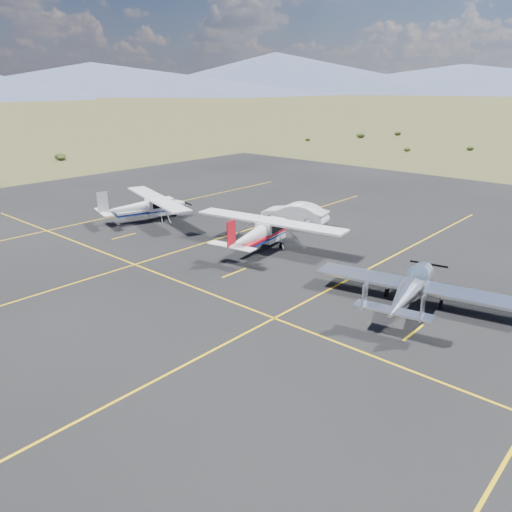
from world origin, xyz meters
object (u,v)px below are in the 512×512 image
aircraft_low_wing (412,286)px  sedan (294,214)px  aircraft_plain (145,206)px  aircraft_cessna (261,232)px

aircraft_low_wing → sedan: size_ratio=1.98×
aircraft_plain → aircraft_low_wing: bearing=-75.7°
aircraft_plain → sedan: aircraft_plain is taller
aircraft_low_wing → aircraft_cessna: size_ratio=0.94×
sedan → aircraft_cessna: bearing=4.1°
aircraft_cessna → aircraft_plain: bearing=83.3°
aircraft_low_wing → sedan: (8.10, 13.42, -0.20)m
aircraft_cessna → sedan: 6.76m
aircraft_cessna → sedan: (6.40, 2.14, -0.36)m
aircraft_cessna → aircraft_plain: (-0.55, 11.72, -0.04)m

